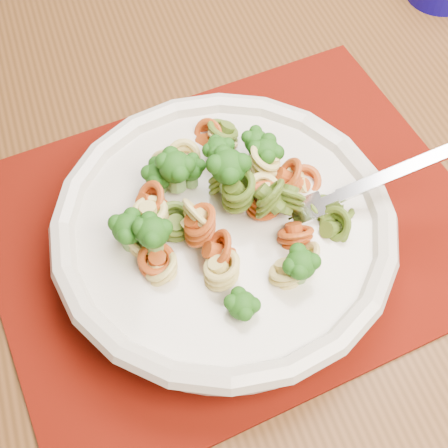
{
  "coord_description": "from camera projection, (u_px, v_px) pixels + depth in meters",
  "views": [
    {
      "loc": [
        -0.42,
        -0.12,
        1.18
      ],
      "look_at": [
        -0.41,
        0.14,
        0.78
      ],
      "focal_mm": 50.0,
      "sensor_mm": 36.0,
      "label": 1
    }
  ],
  "objects": [
    {
      "name": "dining_table",
      "position": [
        177.0,
        229.0,
        0.64
      ],
      "size": [
        1.66,
        1.31,
        0.73
      ],
      "rotation": [
        0.0,
        0.0,
        0.3
      ],
      "color": "#5A3419",
      "rests_on": "ground"
    },
    {
      "name": "placemat",
      "position": [
        234.0,
        228.0,
        0.53
      ],
      "size": [
        0.49,
        0.44,
        0.0
      ],
      "primitive_type": "cube",
      "rotation": [
        0.0,
        0.0,
        0.4
      ],
      "color": "#570903",
      "rests_on": "dining_table"
    },
    {
      "name": "pasta_bowl",
      "position": [
        224.0,
        230.0,
        0.49
      ],
      "size": [
        0.27,
        0.27,
        0.05
      ],
      "color": "beige",
      "rests_on": "placemat"
    },
    {
      "name": "pasta_broccoli_heap",
      "position": [
        224.0,
        220.0,
        0.48
      ],
      "size": [
        0.23,
        0.23,
        0.06
      ],
      "primitive_type": null,
      "color": "#DEC66D",
      "rests_on": "pasta_bowl"
    },
    {
      "name": "fork",
      "position": [
        308.0,
        209.0,
        0.48
      ],
      "size": [
        0.18,
        0.06,
        0.08
      ],
      "primitive_type": null,
      "rotation": [
        0.0,
        -0.35,
        0.21
      ],
      "color": "silver",
      "rests_on": "pasta_bowl"
    }
  ]
}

